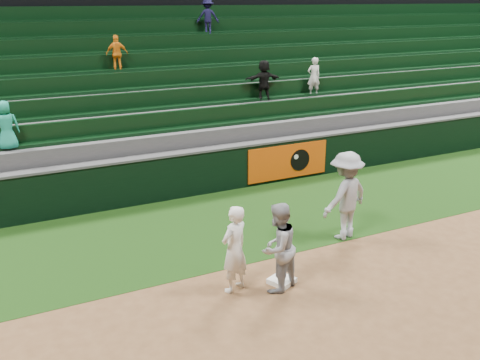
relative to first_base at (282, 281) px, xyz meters
name	(u,v)px	position (x,y,z in m)	size (l,w,h in m)	color
ground	(289,280)	(0.18, 0.04, -0.05)	(70.00, 70.00, 0.00)	brown
foul_grass	(223,223)	(0.18, 3.04, -0.04)	(36.00, 4.20, 0.01)	black
first_base	(282,281)	(0.00, 0.00, 0.00)	(0.42, 0.42, 0.09)	white
first_baseman	(234,249)	(-0.91, 0.18, 0.78)	(0.60, 0.40, 1.66)	white
baserunner	(278,248)	(-0.19, -0.15, 0.80)	(0.82, 0.64, 1.69)	#9799A0
base_coach	(346,196)	(2.27, 1.14, 0.95)	(1.28, 0.74, 1.98)	#989CA5
field_wall	(190,173)	(0.20, 5.24, 0.59)	(36.00, 0.45, 1.25)	black
stadium_seating	(146,109)	(0.17, 9.01, 1.65)	(36.00, 5.95, 5.09)	#3D3D40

